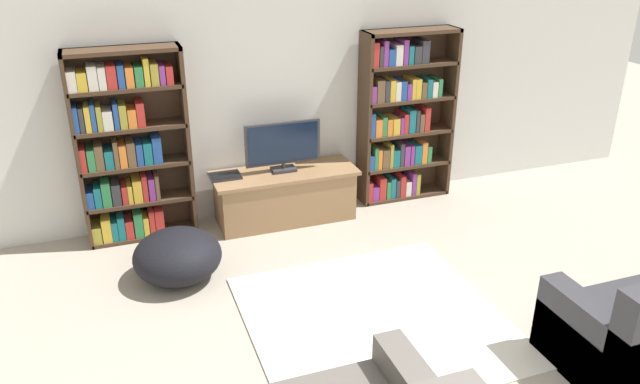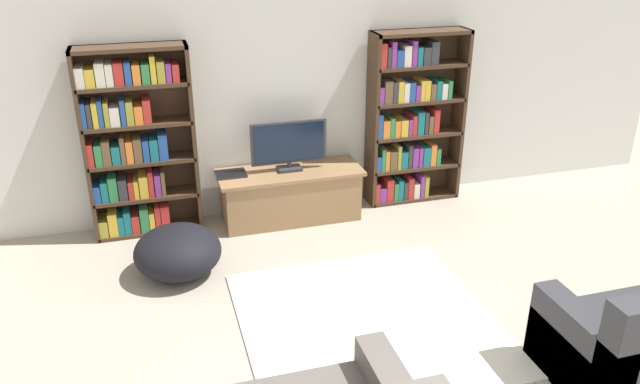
% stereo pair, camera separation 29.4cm
% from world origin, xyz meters
% --- Properties ---
extents(wall_back, '(8.80, 0.06, 2.60)m').
position_xyz_m(wall_back, '(0.00, 4.23, 1.30)').
color(wall_back, silver).
rests_on(wall_back, ground_plane).
extents(bookshelf_left, '(1.01, 0.30, 1.82)m').
position_xyz_m(bookshelf_left, '(-1.50, 4.05, 0.90)').
color(bookshelf_left, '#422D1E').
rests_on(bookshelf_left, ground_plane).
extents(bookshelf_right, '(1.01, 0.30, 1.82)m').
position_xyz_m(bookshelf_right, '(1.29, 4.05, 0.89)').
color(bookshelf_right, '#422D1E').
rests_on(bookshelf_right, ground_plane).
extents(tv_stand, '(1.45, 0.54, 0.53)m').
position_xyz_m(tv_stand, '(-0.05, 3.90, 0.26)').
color(tv_stand, '#8E6B47').
rests_on(tv_stand, ground_plane).
extents(television, '(0.76, 0.16, 0.51)m').
position_xyz_m(television, '(-0.05, 3.92, 0.79)').
color(television, '#2D2D33').
rests_on(television, tv_stand).
extents(laptop, '(0.30, 0.22, 0.03)m').
position_xyz_m(laptop, '(-0.63, 3.95, 0.54)').
color(laptop, '#28282D').
rests_on(laptop, tv_stand).
extents(area_rug, '(1.91, 1.90, 0.02)m').
position_xyz_m(area_rug, '(0.09, 1.98, 0.01)').
color(area_rug, beige).
rests_on(area_rug, ground_plane).
extents(beanbag_ottoman, '(0.75, 0.75, 0.43)m').
position_xyz_m(beanbag_ottoman, '(-1.24, 3.11, 0.22)').
color(beanbag_ottoman, black).
rests_on(beanbag_ottoman, ground_plane).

